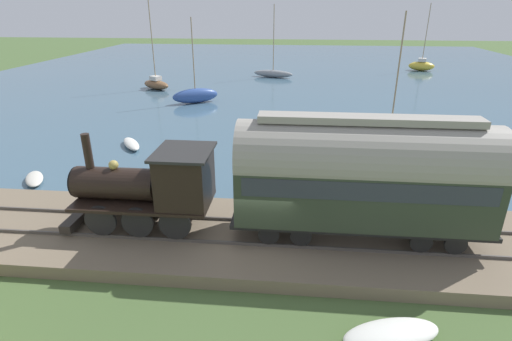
% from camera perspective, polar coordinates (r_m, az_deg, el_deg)
% --- Properties ---
extents(ground_plane, '(200.00, 200.00, 0.00)m').
position_cam_1_polar(ground_plane, '(15.35, 0.27, -11.34)').
color(ground_plane, '#476033').
extents(harbor_water, '(80.00, 80.00, 0.01)m').
position_cam_1_polar(harbor_water, '(56.89, 4.50, 13.87)').
color(harbor_water, '#426075').
rests_on(harbor_water, ground).
extents(rail_embankment, '(5.65, 56.00, 0.61)m').
position_cam_1_polar(rail_embankment, '(15.56, 0.42, -9.72)').
color(rail_embankment, '#756651').
rests_on(rail_embankment, ground).
extents(steam_locomotive, '(2.32, 5.70, 3.66)m').
position_cam_1_polar(steam_locomotive, '(15.35, -14.36, -1.82)').
color(steam_locomotive, black).
rests_on(steam_locomotive, rail_embankment).
extents(passenger_coach, '(2.44, 9.17, 4.57)m').
position_cam_1_polar(passenger_coach, '(14.40, 15.01, -0.49)').
color(passenger_coach, black).
rests_on(passenger_coach, rail_embankment).
extents(sailboat_yellow, '(2.56, 3.74, 8.78)m').
position_cam_1_polar(sailboat_yellow, '(62.28, 22.56, 13.70)').
color(sailboat_yellow, gold).
rests_on(sailboat_yellow, harbor_water).
extents(sailboat_brown, '(3.19, 3.87, 9.10)m').
position_cam_1_polar(sailboat_brown, '(45.92, -14.08, 11.96)').
color(sailboat_brown, brown).
rests_on(sailboat_brown, harbor_water).
extents(sailboat_white, '(3.22, 4.88, 8.24)m').
position_cam_1_polar(sailboat_white, '(28.21, 18.59, 5.12)').
color(sailboat_white, white).
rests_on(sailboat_white, harbor_water).
extents(sailboat_gray, '(2.45, 5.25, 8.65)m').
position_cam_1_polar(sailboat_gray, '(52.28, 2.46, 13.73)').
color(sailboat_gray, gray).
rests_on(sailboat_gray, harbor_water).
extents(sailboat_blue, '(3.21, 4.33, 7.60)m').
position_cam_1_polar(sailboat_blue, '(38.49, -8.65, 10.57)').
color(sailboat_blue, '#335199').
rests_on(sailboat_blue, harbor_water).
extents(rowboat_far_out, '(2.71, 2.20, 0.42)m').
position_cam_1_polar(rowboat_far_out, '(27.21, -17.39, 3.66)').
color(rowboat_far_out, silver).
rests_on(rowboat_far_out, harbor_water).
extents(rowboat_off_pier, '(2.30, 1.89, 0.33)m').
position_cam_1_polar(rowboat_off_pier, '(23.83, -29.10, -1.03)').
color(rowboat_off_pier, beige).
rests_on(rowboat_off_pier, harbor_water).
extents(rowboat_near_shore, '(1.43, 2.26, 0.54)m').
position_cam_1_polar(rowboat_near_shore, '(22.22, 18.46, -0.54)').
color(rowboat_near_shore, silver).
rests_on(rowboat_near_shore, harbor_water).
extents(rowboat_mid_harbor, '(2.06, 2.42, 0.54)m').
position_cam_1_polar(rowboat_mid_harbor, '(24.40, 28.93, -0.23)').
color(rowboat_mid_harbor, beige).
rests_on(rowboat_mid_harbor, harbor_water).
extents(beached_dinghy, '(1.88, 3.00, 0.44)m').
position_cam_1_polar(beached_dinghy, '(12.39, 18.77, -21.29)').
color(beached_dinghy, silver).
rests_on(beached_dinghy, ground).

